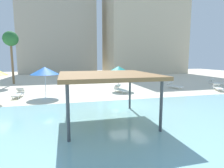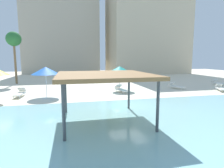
% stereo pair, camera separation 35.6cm
% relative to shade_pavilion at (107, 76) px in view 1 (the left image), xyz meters
% --- Properties ---
extents(ground_plane, '(80.00, 80.00, 0.00)m').
position_rel_shade_pavilion_xyz_m(ground_plane, '(2.28, 3.06, -2.44)').
color(ground_plane, beige).
extents(lagoon_water, '(44.00, 13.50, 0.04)m').
position_rel_shade_pavilion_xyz_m(lagoon_water, '(2.28, -2.19, -2.42)').
color(lagoon_water, '#8CC6CC').
rests_on(lagoon_water, ground).
extents(shade_pavilion, '(4.79, 4.79, 2.58)m').
position_rel_shade_pavilion_xyz_m(shade_pavilion, '(0.00, 0.00, 0.00)').
color(shade_pavilion, '#42474C').
rests_on(shade_pavilion, ground).
extents(beach_umbrella_blue_1, '(2.46, 2.46, 2.65)m').
position_rel_shade_pavilion_xyz_m(beach_umbrella_blue_1, '(-3.81, 7.76, -0.13)').
color(beach_umbrella_blue_1, silver).
rests_on(beach_umbrella_blue_1, ground).
extents(beach_umbrella_teal_3, '(2.23, 2.23, 2.56)m').
position_rel_shade_pavilion_xyz_m(beach_umbrella_teal_3, '(3.46, 9.46, -0.18)').
color(beach_umbrella_teal_3, silver).
rests_on(beach_umbrella_teal_3, ground).
extents(lounge_chair_0, '(0.73, 1.93, 0.74)m').
position_rel_shade_pavilion_xyz_m(lounge_chair_0, '(-6.10, 8.10, -2.10)').
color(lounge_chair_0, white).
rests_on(lounge_chair_0, ground).
extents(lounge_chair_3, '(1.40, 1.96, 0.74)m').
position_rel_shade_pavilion_xyz_m(lounge_chair_3, '(13.61, 6.48, -2.10)').
color(lounge_chair_3, white).
rests_on(lounge_chair_3, ground).
extents(lounge_chair_4, '(1.03, 1.98, 0.74)m').
position_rel_shade_pavilion_xyz_m(lounge_chair_4, '(3.22, 8.09, -2.10)').
color(lounge_chair_4, white).
rests_on(lounge_chair_4, ground).
extents(lounge_chair_5, '(0.86, 1.96, 0.74)m').
position_rel_shade_pavilion_xyz_m(lounge_chair_5, '(16.81, 10.24, -2.10)').
color(lounge_chair_5, white).
rests_on(lounge_chair_5, ground).
extents(lounge_chair_6, '(1.27, 1.98, 0.74)m').
position_rel_shade_pavilion_xyz_m(lounge_chair_6, '(9.88, 8.88, -2.10)').
color(lounge_chair_6, white).
rests_on(lounge_chair_6, ground).
extents(palm_tree_0, '(1.90, 1.90, 6.88)m').
position_rel_shade_pavilion_xyz_m(palm_tree_0, '(-8.75, 17.50, 3.30)').
color(palm_tree_0, brown).
rests_on(palm_tree_0, ground).
extents(hotel_block_0, '(16.69, 9.53, 18.31)m').
position_rel_shade_pavilion_xyz_m(hotel_block_0, '(-3.20, 37.04, 6.72)').
color(hotel_block_0, '#B2A893').
rests_on(hotel_block_0, ground).
extents(hotel_block_1, '(17.45, 11.54, 21.22)m').
position_rel_shade_pavilion_xyz_m(hotel_block_1, '(16.28, 32.33, 8.17)').
color(hotel_block_1, beige).
rests_on(hotel_block_1, ground).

